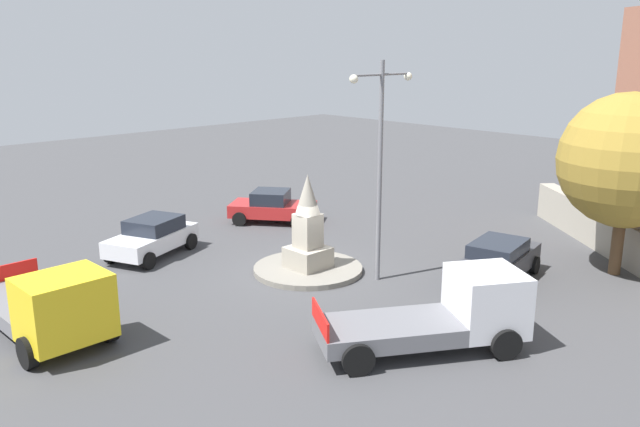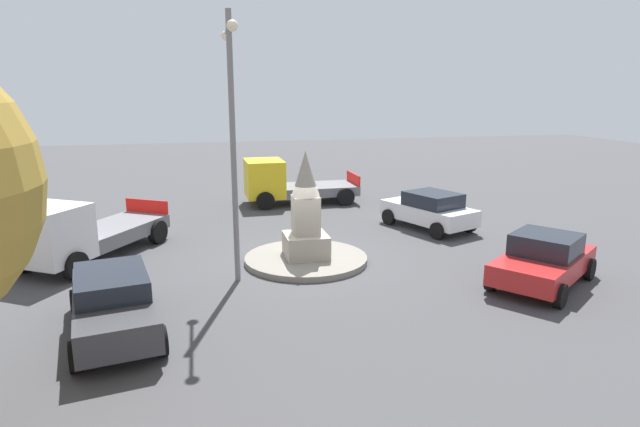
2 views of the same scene
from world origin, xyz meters
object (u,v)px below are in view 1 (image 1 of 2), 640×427
Objects in this scene: car_dark_grey_passing at (498,260)px; truck_white_parked_left at (448,313)px; streetlamp at (380,151)px; truck_yellow_far_side at (50,306)px; car_white_waiting at (152,236)px; monument at (308,229)px; car_red_parked_right at (272,206)px; tree_near_wall at (627,161)px.

car_dark_grey_passing is 0.79× the size of truck_white_parked_left.
truck_yellow_far_side is (-10.16, 3.06, -3.51)m from streetlamp.
car_white_waiting is at bearing 39.21° from truck_yellow_far_side.
monument is 3.89m from streetlamp.
car_white_waiting is (-6.55, -0.55, 0.03)m from car_red_parked_right.
truck_white_parked_left is at bearing -46.30° from truck_yellow_far_side.
car_white_waiting is at bearing 128.84° from tree_near_wall.
car_red_parked_right is 15.00m from tree_near_wall.
monument is at bearing 117.93° from streetlamp.
streetlamp is 9.53m from car_red_parked_right.
tree_near_wall is (16.73, -8.60, 3.09)m from truck_yellow_far_side.
car_red_parked_right is (3.50, 6.16, -0.86)m from monument.
streetlamp is 9.71m from car_white_waiting.
monument is 11.30m from tree_near_wall.
car_white_waiting is 0.65× the size of tree_near_wall.
truck_yellow_far_side is at bearing 152.78° from tree_near_wall.
truck_white_parked_left is (1.58, -12.66, 0.22)m from car_white_waiting.
truck_white_parked_left reaches higher than car_dark_grey_passing.
monument is 0.45× the size of streetlamp.
car_dark_grey_passing is 13.01m from car_white_waiting.
car_white_waiting is (-3.04, 5.61, -0.83)m from monument.
tree_near_wall reaches higher than car_dark_grey_passing.
car_dark_grey_passing is at bearing -46.54° from streetlamp.
streetlamp is at bearing 133.46° from car_dark_grey_passing.
car_red_parked_right is 6.57m from car_white_waiting.
truck_yellow_far_side is 0.94× the size of truck_white_parked_left.
monument is 0.60× the size of truck_white_parked_left.
truck_yellow_far_side is 0.83× the size of tree_near_wall.
truck_white_parked_left is at bearing 175.26° from tree_near_wall.
monument reaches higher than truck_yellow_far_side.
truck_white_parked_left is at bearing -162.28° from car_dark_grey_passing.
monument reaches higher than car_red_parked_right.
monument is 0.81× the size of car_white_waiting.
car_dark_grey_passing is at bearing -25.02° from truck_yellow_far_side.
car_red_parked_right is at bearing 106.98° from tree_near_wall.
car_red_parked_right is at bearing 4.80° from car_white_waiting.
car_red_parked_right reaches higher than car_dark_grey_passing.
car_dark_grey_passing is (2.85, -3.01, -3.76)m from streetlamp.
tree_near_wall is (7.77, -7.81, 2.51)m from monument.
truck_yellow_far_side is at bearing 133.70° from truck_white_parked_left.
truck_white_parked_left is at bearing -82.90° from car_white_waiting.
monument reaches higher than truck_white_parked_left.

